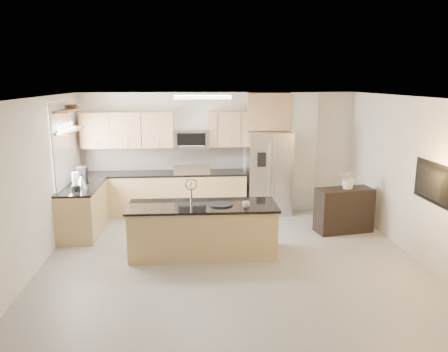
{
  "coord_description": "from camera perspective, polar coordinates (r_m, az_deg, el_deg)",
  "views": [
    {
      "loc": [
        -0.65,
        -6.27,
        2.86
      ],
      "look_at": [
        -0.04,
        1.3,
        1.18
      ],
      "focal_mm": 35.0,
      "sensor_mm": 36.0,
      "label": 1
    }
  ],
  "objects": [
    {
      "name": "shelf_upper",
      "position": [
        8.53,
        -19.77,
        8.1
      ],
      "size": [
        0.3,
        1.2,
        0.04
      ],
      "primitive_type": "cube",
      "color": "brown",
      "rests_on": "wall_left"
    },
    {
      "name": "floor",
      "position": [
        6.92,
        1.2,
        -11.93
      ],
      "size": [
        6.5,
        6.5,
        0.0
      ],
      "primitive_type": "plane",
      "color": "#A9A7A1",
      "rests_on": "ground"
    },
    {
      "name": "window",
      "position": [
        8.54,
        -20.44,
        3.52
      ],
      "size": [
        0.04,
        1.15,
        1.65
      ],
      "color": "white",
      "rests_on": "wall_left"
    },
    {
      "name": "blender",
      "position": [
        8.19,
        -18.83,
        -0.85
      ],
      "size": [
        0.15,
        0.15,
        0.34
      ],
      "color": "black",
      "rests_on": "left_counter"
    },
    {
      "name": "credenza",
      "position": [
        8.68,
        15.39,
        -4.31
      ],
      "size": [
        1.12,
        0.62,
        0.85
      ],
      "primitive_type": "cube",
      "rotation": [
        0.0,
        0.0,
        0.17
      ],
      "color": "black",
      "rests_on": "floor"
    },
    {
      "name": "refrigerator",
      "position": [
        9.51,
        5.83,
        0.44
      ],
      "size": [
        0.92,
        0.78,
        1.78
      ],
      "color": "#B0B1B3",
      "rests_on": "floor"
    },
    {
      "name": "ceiling",
      "position": [
        6.31,
        1.31,
        10.1
      ],
      "size": [
        6.0,
        6.5,
        0.02
      ],
      "primitive_type": "cube",
      "color": "white",
      "rests_on": "wall_back"
    },
    {
      "name": "left_counter",
      "position": [
        8.71,
        -17.93,
        -4.16
      ],
      "size": [
        0.66,
        1.5,
        0.92
      ],
      "color": "tan",
      "rests_on": "floor"
    },
    {
      "name": "microwave",
      "position": [
        9.4,
        -4.3,
        4.9
      ],
      "size": [
        0.76,
        0.4,
        0.4
      ],
      "color": "#B0B1B3",
      "rests_on": "upper_cabinets"
    },
    {
      "name": "shelf_lower",
      "position": [
        8.56,
        -19.59,
        5.64
      ],
      "size": [
        0.3,
        1.2,
        0.04
      ],
      "primitive_type": "cube",
      "color": "brown",
      "rests_on": "wall_left"
    },
    {
      "name": "range",
      "position": [
        9.5,
        -4.18,
        -2.14
      ],
      "size": [
        0.76,
        0.64,
        1.14
      ],
      "color": "black",
      "rests_on": "floor"
    },
    {
      "name": "platter",
      "position": [
        7.17,
        -0.41,
        -3.74
      ],
      "size": [
        0.43,
        0.43,
        0.02
      ],
      "primitive_type": "cylinder",
      "rotation": [
        0.0,
        0.0,
        0.11
      ],
      "color": "black",
      "rests_on": "island"
    },
    {
      "name": "wall_left",
      "position": [
        6.88,
        -24.48,
        -1.79
      ],
      "size": [
        0.02,
        6.5,
        2.6
      ],
      "primitive_type": "cube",
      "color": "beige",
      "rests_on": "floor"
    },
    {
      "name": "wall_back",
      "position": [
        9.67,
        -0.72,
        3.17
      ],
      "size": [
        6.0,
        0.02,
        2.6
      ],
      "primitive_type": "cube",
      "color": "beige",
      "rests_on": "floor"
    },
    {
      "name": "partition_column",
      "position": [
        9.82,
        10.01,
        3.12
      ],
      "size": [
        0.6,
        0.3,
        2.6
      ],
      "primitive_type": "cube",
      "color": "beige",
      "rests_on": "floor"
    },
    {
      "name": "wall_right",
      "position": [
        7.42,
        24.95,
        -0.85
      ],
      "size": [
        0.02,
        6.5,
        2.6
      ],
      "primitive_type": "cube",
      "color": "beige",
      "rests_on": "floor"
    },
    {
      "name": "cup",
      "position": [
        7.05,
        2.89,
        -3.72
      ],
      "size": [
        0.15,
        0.15,
        0.1
      ],
      "primitive_type": "imported",
      "rotation": [
        0.0,
        0.0,
        0.19
      ],
      "color": "silver",
      "rests_on": "island"
    },
    {
      "name": "flower_vase",
      "position": [
        8.51,
        16.09,
        0.38
      ],
      "size": [
        0.7,
        0.66,
        0.61
      ],
      "primitive_type": "imported",
      "rotation": [
        0.0,
        0.0,
        -0.43
      ],
      "color": "silver",
      "rests_on": "credenza"
    },
    {
      "name": "bowl",
      "position": [
        8.85,
        -19.25,
        8.69
      ],
      "size": [
        0.38,
        0.38,
        0.09
      ],
      "primitive_type": "imported",
      "rotation": [
        0.0,
        0.0,
        0.0
      ],
      "color": "#B0B1B3",
      "rests_on": "shelf_upper"
    },
    {
      "name": "coffee_maker",
      "position": [
        8.76,
        -18.02,
        0.05
      ],
      "size": [
        0.17,
        0.21,
        0.31
      ],
      "color": "black",
      "rests_on": "left_counter"
    },
    {
      "name": "back_counter",
      "position": [
        9.53,
        -7.95,
        -2.19
      ],
      "size": [
        3.55,
        0.66,
        1.44
      ],
      "color": "tan",
      "rests_on": "floor"
    },
    {
      "name": "television",
      "position": [
        7.2,
        25.14,
        -0.84
      ],
      "size": [
        0.14,
        1.08,
        0.62
      ],
      "primitive_type": "imported",
      "rotation": [
        0.0,
        0.0,
        1.57
      ],
      "color": "black",
      "rests_on": "wall_right"
    },
    {
      "name": "wall_front",
      "position": [
        3.46,
        6.93,
        -14.36
      ],
      "size": [
        6.0,
        0.02,
        2.6
      ],
      "primitive_type": "cube",
      "color": "beige",
      "rests_on": "floor"
    },
    {
      "name": "island",
      "position": [
        7.33,
        -2.79,
        -6.94
      ],
      "size": [
        2.47,
        0.93,
        1.27
      ],
      "rotation": [
        0.0,
        0.0,
        -0.02
      ],
      "color": "tan",
      "rests_on": "floor"
    },
    {
      "name": "kettle",
      "position": [
        8.39,
        -18.12,
        -0.68
      ],
      "size": [
        0.22,
        0.22,
        0.28
      ],
      "color": "#B0B1B3",
      "rests_on": "left_counter"
    },
    {
      "name": "ceiling_fixture",
      "position": [
        7.88,
        -2.85,
        10.26
      ],
      "size": [
        1.0,
        0.5,
        0.06
      ],
      "primitive_type": "cube",
      "color": "white",
      "rests_on": "ceiling"
    },
    {
      "name": "upper_cabinets",
      "position": [
        9.44,
        -8.61,
        6.02
      ],
      "size": [
        3.5,
        0.33,
        0.75
      ],
      "color": "tan",
      "rests_on": "wall_back"
    }
  ]
}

